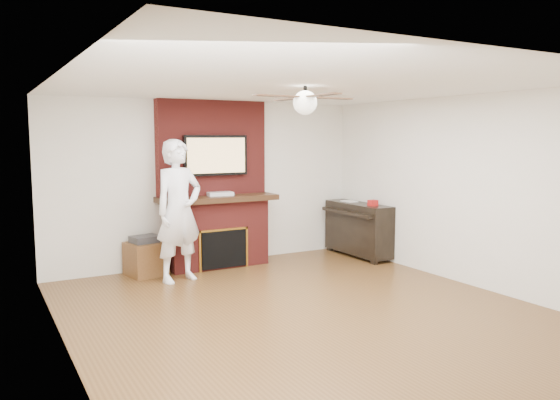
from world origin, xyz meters
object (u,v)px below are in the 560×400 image
person (179,211)px  side_table (146,257)px  fireplace (215,201)px  piano (358,228)px

person → side_table: bearing=105.9°
fireplace → side_table: 1.32m
person → piano: person is taller
fireplace → piano: bearing=-13.5°
side_table → piano: 3.43m
fireplace → person: size_ratio=1.30×
side_table → piano: (3.39, -0.48, 0.21)m
person → piano: (3.07, 0.05, -0.49)m
fireplace → person: (-0.78, -0.60, -0.03)m
fireplace → person: 0.98m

